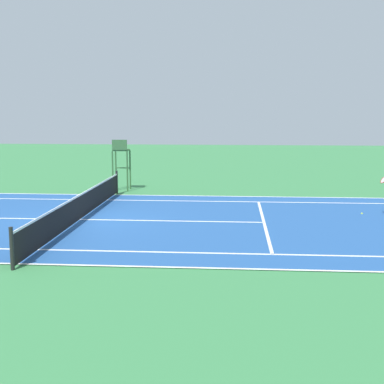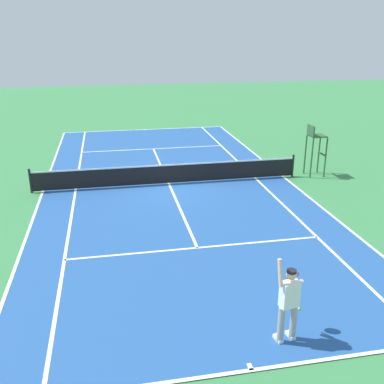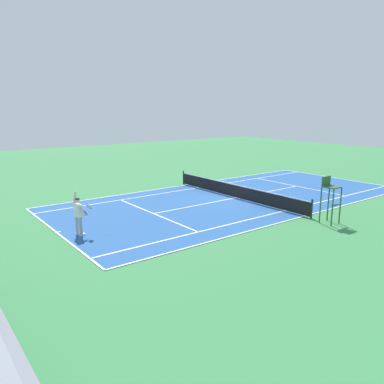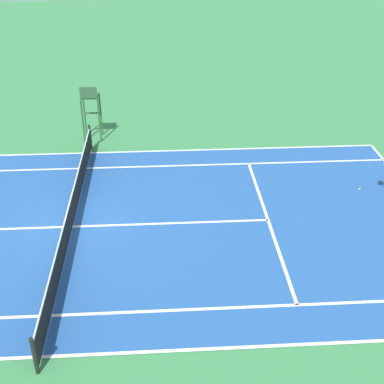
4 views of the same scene
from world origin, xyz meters
The scene contains 5 objects.
ground_plane centered at (0.00, 0.00, 0.00)m, with size 80.00×80.00×0.00m, color #387F47.
court centered at (0.00, 0.00, 0.01)m, with size 11.08×23.88×0.03m.
net centered at (0.00, 0.00, 0.52)m, with size 11.98×0.10×1.07m.
tennis_ball centered at (-1.82, 10.11, 0.03)m, with size 0.07×0.07×0.07m, color #D1E533.
umpire_chair centered at (-6.97, 0.00, 1.56)m, with size 0.77×0.77×2.44m.
Camera 1 is at (18.25, 5.32, 3.89)m, focal length 50.49 mm.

